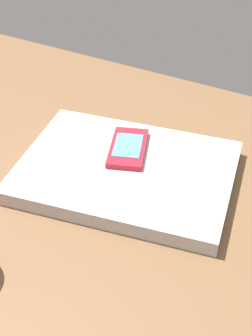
# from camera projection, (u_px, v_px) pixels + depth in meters

# --- Properties ---
(desk_surface) EXTENTS (1.20, 0.80, 0.03)m
(desk_surface) POSITION_uv_depth(u_px,v_px,m) (123.00, 214.00, 0.71)
(desk_surface) COLOR brown
(desk_surface) RESTS_ON ground
(laptop_closed) EXTENTS (0.36, 0.29, 0.03)m
(laptop_closed) POSITION_uv_depth(u_px,v_px,m) (126.00, 172.00, 0.75)
(laptop_closed) COLOR #B7BABC
(laptop_closed) RESTS_ON desk_surface
(cell_phone_on_laptop) EXTENTS (0.09, 0.12, 0.01)m
(cell_phone_on_laptop) POSITION_uv_depth(u_px,v_px,m) (128.00, 148.00, 0.76)
(cell_phone_on_laptop) COLOR red
(cell_phone_on_laptop) RESTS_ON laptop_closed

